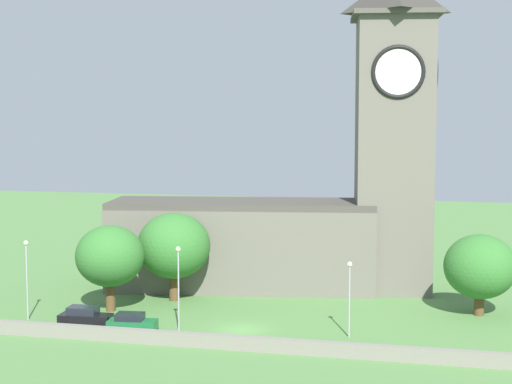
% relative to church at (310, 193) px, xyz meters
% --- Properties ---
extents(ground_plane, '(200.00, 200.00, 0.00)m').
position_rel_church_xyz_m(ground_plane, '(-3.06, -3.59, -10.67)').
color(ground_plane, '#517F42').
extents(church, '(36.82, 14.75, 34.45)m').
position_rel_church_xyz_m(church, '(0.00, 0.00, 0.00)').
color(church, '#666056').
rests_on(church, ground).
extents(quay_barrier, '(55.43, 0.70, 1.18)m').
position_rel_church_xyz_m(quay_barrier, '(-3.06, -24.54, -10.08)').
color(quay_barrier, gray).
rests_on(quay_barrier, ground).
extents(car_black, '(4.85, 2.43, 1.92)m').
position_rel_church_xyz_m(car_black, '(-17.12, -21.03, -9.70)').
color(car_black, black).
rests_on(car_black, ground).
extents(car_green, '(4.49, 2.52, 1.72)m').
position_rel_church_xyz_m(car_green, '(-12.39, -21.52, -9.80)').
color(car_green, '#1E6B38').
rests_on(car_green, ground).
extents(streetlamp_west_end, '(0.44, 0.44, 7.54)m').
position_rel_church_xyz_m(streetlamp_west_end, '(-23.59, -19.70, -5.69)').
color(streetlamp_west_end, '#9EA0A5').
rests_on(streetlamp_west_end, ground).
extents(streetlamp_west_mid, '(0.44, 0.44, 7.64)m').
position_rel_church_xyz_m(streetlamp_west_mid, '(-8.43, -20.23, -5.63)').
color(streetlamp_west_mid, '#9EA0A5').
rests_on(streetlamp_west_mid, ground).
extents(streetlamp_central, '(0.44, 0.44, 6.63)m').
position_rel_church_xyz_m(streetlamp_central, '(6.57, -18.63, -6.20)').
color(streetlamp_central, '#9EA0A5').
rests_on(streetlamp_central, ground).
extents(tree_riverside_east, '(6.70, 6.70, 8.50)m').
position_rel_church_xyz_m(tree_riverside_east, '(-17.37, -14.75, -5.22)').
color(tree_riverside_east, brown).
rests_on(tree_riverside_east, ground).
extents(tree_riverside_west, '(7.57, 7.57, 9.17)m').
position_rel_church_xyz_m(tree_riverside_west, '(-12.75, -9.06, -4.94)').
color(tree_riverside_west, brown).
rests_on(tree_riverside_west, ground).
extents(tree_churchyard, '(6.89, 6.89, 7.87)m').
position_rel_church_xyz_m(tree_churchyard, '(17.87, -8.16, -5.93)').
color(tree_churchyard, brown).
rests_on(tree_churchyard, ground).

